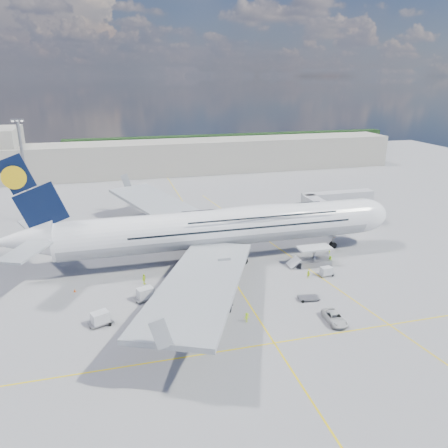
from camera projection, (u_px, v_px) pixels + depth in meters
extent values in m
plane|color=gray|center=(234.00, 281.00, 78.53)|extent=(300.00, 300.00, 0.00)
cube|color=yellow|center=(234.00, 281.00, 78.53)|extent=(0.25, 220.00, 0.01)
cube|color=yellow|center=(274.00, 343.00, 60.23)|extent=(120.00, 0.25, 0.01)
cube|color=yellow|center=(285.00, 253.00, 91.09)|extent=(14.16, 99.06, 0.01)
cylinder|color=white|center=(220.00, 228.00, 85.50)|extent=(62.00, 7.20, 7.20)
cylinder|color=#9EA0A5|center=(220.00, 228.00, 85.55)|extent=(60.76, 7.13, 7.13)
ellipsoid|color=white|center=(259.00, 215.00, 86.81)|extent=(36.00, 6.84, 3.76)
ellipsoid|color=white|center=(361.00, 215.00, 93.03)|extent=(11.52, 7.20, 7.20)
ellipsoid|color=black|center=(374.00, 212.00, 93.63)|extent=(3.84, 4.16, 1.44)
cone|color=white|center=(25.00, 240.00, 76.62)|extent=(10.00, 6.84, 6.84)
cube|color=black|center=(30.00, 191.00, 74.28)|extent=(11.02, 0.46, 14.61)
cylinder|color=yellow|center=(14.00, 177.00, 72.97)|extent=(4.00, 0.60, 4.00)
cube|color=#999EA3|center=(166.00, 208.00, 102.25)|extent=(25.49, 39.15, 3.35)
cube|color=#999EA3|center=(202.00, 282.00, 65.64)|extent=(25.49, 39.15, 3.35)
cylinder|color=#B7BABF|center=(193.00, 226.00, 97.37)|extent=(5.20, 3.50, 3.50)
cylinder|color=#B7BABF|center=(167.00, 214.00, 105.89)|extent=(5.20, 3.50, 3.50)
cylinder|color=#B7BABF|center=(221.00, 272.00, 74.49)|extent=(5.20, 3.50, 3.50)
cylinder|color=#B7BABF|center=(210.00, 305.00, 63.79)|extent=(5.20, 3.50, 3.50)
cylinder|color=gray|center=(334.00, 238.00, 93.05)|extent=(0.44, 0.44, 3.80)
cylinder|color=black|center=(333.00, 245.00, 93.55)|extent=(1.30, 0.90, 1.30)
cylinder|color=gray|center=(220.00, 249.00, 86.98)|extent=(0.56, 0.56, 3.80)
cylinder|color=black|center=(216.00, 250.00, 90.38)|extent=(1.50, 0.90, 1.50)
cube|color=#B7B7BC|center=(317.00, 205.00, 99.35)|extent=(3.00, 10.00, 2.60)
cube|color=#B7B7BC|center=(338.00, 197.00, 105.87)|extent=(18.00, 3.00, 2.60)
cylinder|color=gray|center=(318.00, 215.00, 103.72)|extent=(0.80, 0.80, 7.10)
cylinder|color=black|center=(317.00, 228.00, 104.72)|extent=(0.90, 0.80, 0.90)
cylinder|color=gray|center=(365.00, 209.00, 108.96)|extent=(1.00, 1.00, 7.10)
cube|color=gray|center=(364.00, 221.00, 109.97)|extent=(2.00, 2.00, 0.80)
cylinder|color=#B7B7BC|center=(325.00, 210.00, 95.87)|extent=(3.60, 3.60, 2.80)
cube|color=silver|center=(314.00, 248.00, 84.19)|extent=(6.50, 3.20, 0.35)
cube|color=gray|center=(313.00, 262.00, 85.14)|extent=(6.50, 3.20, 1.10)
cube|color=gray|center=(314.00, 255.00, 84.66)|extent=(0.22, 1.99, 3.00)
cylinder|color=black|center=(304.00, 267.00, 83.48)|extent=(0.70, 0.30, 0.70)
cube|color=silver|center=(294.00, 262.00, 83.98)|extent=(2.16, 2.60, 1.60)
cylinder|color=gray|center=(25.00, 174.00, 105.99)|extent=(0.70, 0.70, 25.00)
cube|color=gray|center=(17.00, 120.00, 101.92)|extent=(3.00, 0.40, 0.60)
cube|color=#B2AD9E|center=(164.00, 158.00, 163.57)|extent=(180.00, 16.00, 12.00)
cube|color=#193814|center=(233.00, 142.00, 215.12)|extent=(160.00, 6.00, 8.00)
cube|color=gray|center=(177.00, 292.00, 73.69)|extent=(2.76, 1.62, 0.16)
cylinder|color=black|center=(171.00, 295.00, 72.98)|extent=(0.39, 0.16, 0.39)
cylinder|color=black|center=(182.00, 291.00, 74.47)|extent=(0.39, 0.16, 0.39)
cube|color=gray|center=(146.00, 298.00, 71.65)|extent=(3.85, 2.83, 0.21)
cylinder|color=black|center=(137.00, 302.00, 70.73)|extent=(0.51, 0.21, 0.51)
cylinder|color=black|center=(154.00, 296.00, 72.66)|extent=(0.51, 0.21, 0.51)
cube|color=silver|center=(145.00, 293.00, 71.35)|extent=(2.94, 2.43, 1.72)
cube|color=gray|center=(223.00, 303.00, 70.18)|extent=(3.48, 2.76, 0.18)
cylinder|color=black|center=(217.00, 306.00, 69.36)|extent=(0.45, 0.18, 0.45)
cylinder|color=black|center=(230.00, 301.00, 71.08)|extent=(0.45, 0.18, 0.45)
cube|color=silver|center=(223.00, 298.00, 69.91)|extent=(2.69, 2.33, 1.54)
cube|color=gray|center=(101.00, 323.00, 64.48)|extent=(3.76, 2.92, 0.20)
cylinder|color=black|center=(91.00, 327.00, 63.60)|extent=(0.49, 0.20, 0.49)
cylinder|color=black|center=(110.00, 320.00, 65.46)|extent=(0.49, 0.20, 0.49)
cube|color=silver|center=(100.00, 317.00, 64.20)|extent=(2.89, 2.48, 1.66)
cube|color=gray|center=(326.00, 274.00, 80.40)|extent=(2.88, 1.77, 0.16)
cylinder|color=black|center=(322.00, 277.00, 79.68)|extent=(0.40, 0.16, 0.40)
cylinder|color=black|center=(330.00, 273.00, 81.21)|extent=(0.40, 0.16, 0.40)
cube|color=silver|center=(326.00, 271.00, 80.17)|extent=(2.15, 1.59, 1.36)
cube|color=gray|center=(309.00, 298.00, 71.75)|extent=(3.65, 2.34, 0.20)
cylinder|color=black|center=(303.00, 301.00, 70.84)|extent=(0.50, 0.20, 0.50)
cylinder|color=black|center=(314.00, 296.00, 72.75)|extent=(0.50, 0.20, 0.50)
cube|color=white|center=(191.00, 308.00, 67.70)|extent=(3.00, 1.40, 1.39)
cube|color=black|center=(191.00, 304.00, 67.42)|extent=(1.07, 1.29, 0.54)
cylinder|color=black|center=(185.00, 314.00, 67.03)|extent=(0.69, 0.27, 0.69)
cylinder|color=black|center=(197.00, 308.00, 68.63)|extent=(0.69, 0.27, 0.69)
cube|color=gray|center=(177.00, 240.00, 95.30)|extent=(6.42, 3.33, 1.88)
cube|color=white|center=(173.00, 233.00, 94.57)|extent=(4.87, 3.13, 2.07)
cube|color=white|center=(187.00, 236.00, 95.60)|extent=(2.06, 2.43, 1.51)
cube|color=black|center=(190.00, 235.00, 95.70)|extent=(0.48, 1.88, 0.85)
cylinder|color=black|center=(187.00, 243.00, 94.95)|extent=(1.04, 0.33, 1.04)
cylinder|color=black|center=(167.00, 241.00, 95.93)|extent=(1.04, 0.33, 1.04)
cube|color=#E7520C|center=(174.00, 236.00, 94.78)|extent=(4.92, 3.18, 0.47)
cube|color=gray|center=(151.00, 204.00, 121.64)|extent=(7.71, 5.12, 2.23)
cube|color=white|center=(148.00, 197.00, 120.77)|extent=(5.99, 4.53, 2.45)
cube|color=white|center=(161.00, 200.00, 122.00)|extent=(2.80, 3.11, 1.78)
cube|color=black|center=(164.00, 199.00, 122.11)|extent=(0.96, 2.14, 1.00)
cylinder|color=black|center=(161.00, 206.00, 121.22)|extent=(1.22, 0.39, 1.22)
cylinder|color=black|center=(142.00, 205.00, 122.38)|extent=(1.22, 0.39, 1.22)
imported|color=silver|center=(335.00, 318.00, 65.11)|extent=(2.76, 5.44, 1.47)
imported|color=#B1EE19|center=(330.00, 250.00, 90.44)|extent=(0.68, 0.72, 1.66)
imported|color=#CDED18|center=(308.00, 275.00, 79.16)|extent=(0.95, 0.97, 1.57)
imported|color=#D0F91A|center=(144.00, 279.00, 76.98)|extent=(0.98, 1.21, 1.92)
imported|color=#99E618|center=(330.00, 260.00, 85.14)|extent=(0.92, 1.03, 1.78)
imported|color=#BDEF19|center=(247.00, 317.00, 65.13)|extent=(1.13, 0.85, 1.55)
cone|color=#E7520C|center=(334.00, 236.00, 99.50)|extent=(0.47, 0.47, 0.60)
cube|color=#E7520C|center=(334.00, 238.00, 99.59)|extent=(0.41, 0.41, 0.03)
cone|color=#E7520C|center=(176.00, 234.00, 100.78)|extent=(0.44, 0.44, 0.57)
cube|color=#E7520C|center=(176.00, 235.00, 100.86)|extent=(0.38, 0.38, 0.03)
cone|color=#E7520C|center=(133.00, 237.00, 99.45)|extent=(0.44, 0.44, 0.57)
cube|color=#E7520C|center=(133.00, 238.00, 99.54)|extent=(0.38, 0.38, 0.03)
cone|color=#E7520C|center=(233.00, 283.00, 77.28)|extent=(0.41, 0.41, 0.52)
cube|color=#E7520C|center=(233.00, 284.00, 77.36)|extent=(0.36, 0.36, 0.03)
cone|color=#E7520C|center=(162.00, 321.00, 65.06)|extent=(0.39, 0.39, 0.49)
cube|color=#E7520C|center=(162.00, 323.00, 65.13)|extent=(0.34, 0.34, 0.03)
cone|color=#E7520C|center=(75.00, 290.00, 74.43)|extent=(0.43, 0.43, 0.55)
cube|color=#E7520C|center=(75.00, 292.00, 74.52)|extent=(0.38, 0.38, 0.03)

